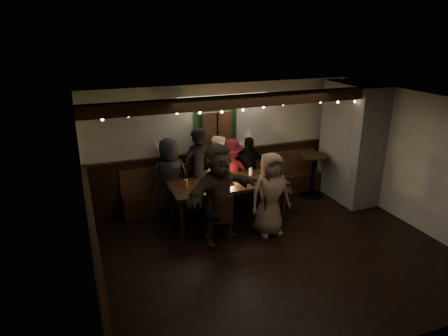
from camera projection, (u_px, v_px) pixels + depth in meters
name	position (u px, v px, depth m)	size (l,w,h in m)	color
room	(290.00, 162.00, 8.29)	(6.02, 5.01, 2.62)	black
dining_table	(227.00, 185.00, 7.91)	(2.30, 0.99, 1.00)	black
chair_near_left	(221.00, 215.00, 7.18)	(0.54, 0.54, 0.95)	black
chair_near_right	(267.00, 209.00, 7.56)	(0.50, 0.50, 0.84)	black
chair_end	(278.00, 186.00, 8.48)	(0.55, 0.55, 0.93)	black
high_top	(313.00, 170.00, 9.10)	(0.63, 0.63, 1.00)	black
person_a	(170.00, 177.00, 8.15)	(0.80, 0.52, 1.64)	black
person_b	(198.00, 170.00, 8.31)	(0.66, 0.43, 1.81)	black
person_c	(217.00, 172.00, 8.51)	(0.77, 0.60, 1.59)	beige
person_d	(231.00, 173.00, 8.61)	(0.96, 0.55, 1.49)	#480D16
person_e	(249.00, 170.00, 8.77)	(0.87, 0.36, 1.49)	black
person_f	(219.00, 194.00, 7.09)	(1.72, 0.55, 1.86)	#352A20
person_g	(270.00, 194.00, 7.37)	(0.78, 0.51, 1.61)	#896C55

